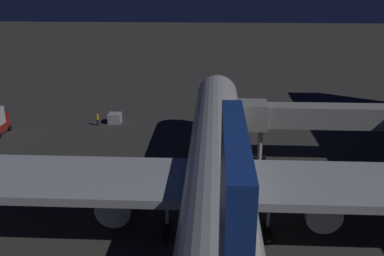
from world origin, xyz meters
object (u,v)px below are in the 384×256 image
(jet_bridge, at_px, (309,116))
(ground_crew_near_nose_gear, at_px, (97,119))
(airliner_at_gate, at_px, (218,183))
(traffic_cone_nose_port, at_px, (232,127))
(baggage_container_near_belt, at_px, (115,118))
(traffic_cone_nose_starboard, at_px, (201,126))

(jet_bridge, height_order, ground_crew_near_nose_gear, jet_bridge)
(airliner_at_gate, distance_m, traffic_cone_nose_port, 28.86)
(baggage_container_near_belt, distance_m, traffic_cone_nose_starboard, 12.97)
(baggage_container_near_belt, bearing_deg, traffic_cone_nose_port, 174.52)
(airliner_at_gate, relative_size, baggage_container_near_belt, 32.25)
(jet_bridge, xyz_separation_m, traffic_cone_nose_port, (8.31, -10.94, -5.24))
(ground_crew_near_nose_gear, xyz_separation_m, traffic_cone_nose_port, (-19.50, 0.32, -0.74))
(traffic_cone_nose_port, bearing_deg, ground_crew_near_nose_gear, -0.95)
(baggage_container_near_belt, xyz_separation_m, traffic_cone_nose_starboard, (-12.85, 1.66, -0.45))
(traffic_cone_nose_starboard, bearing_deg, ground_crew_near_nose_gear, -1.22)
(airliner_at_gate, bearing_deg, baggage_container_near_belt, -63.34)
(traffic_cone_nose_port, relative_size, traffic_cone_nose_starboard, 1.00)
(baggage_container_near_belt, xyz_separation_m, traffic_cone_nose_port, (-17.25, 1.66, -0.45))
(ground_crew_near_nose_gear, bearing_deg, baggage_container_near_belt, -149.31)
(airliner_at_gate, xyz_separation_m, ground_crew_near_nose_gear, (17.30, -28.64, -4.34))
(traffic_cone_nose_port, bearing_deg, jet_bridge, 127.22)
(jet_bridge, bearing_deg, traffic_cone_nose_port, -52.78)
(airliner_at_gate, relative_size, jet_bridge, 3.07)
(airliner_at_gate, relative_size, traffic_cone_nose_port, 107.44)
(traffic_cone_nose_port, distance_m, traffic_cone_nose_starboard, 4.40)
(ground_crew_near_nose_gear, distance_m, traffic_cone_nose_starboard, 15.12)
(airliner_at_gate, bearing_deg, traffic_cone_nose_starboard, -85.56)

